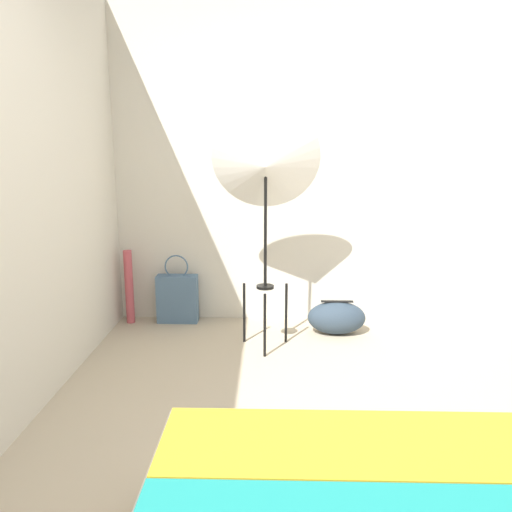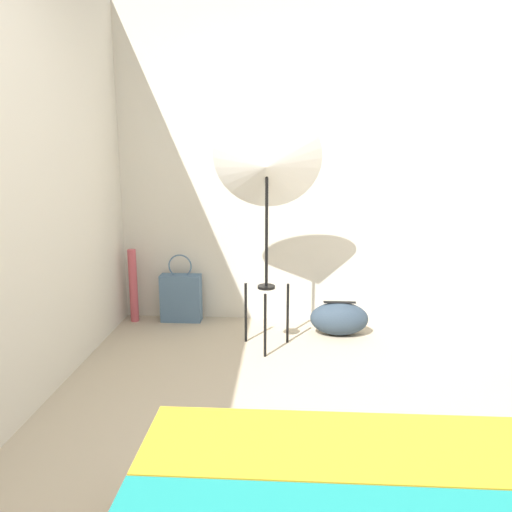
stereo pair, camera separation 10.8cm
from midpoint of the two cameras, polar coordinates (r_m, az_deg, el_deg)
wall_back at (r=4.17m, az=7.12°, el=10.11°), size 8.00×0.05×2.60m
wall_side_left at (r=2.98m, az=-23.90°, el=8.44°), size 0.05×8.00×2.60m
photo_umbrella at (r=3.49m, az=2.15°, el=10.46°), size 0.77×0.44×1.74m
tote_bag at (r=4.28m, az=-7.84°, el=-4.69°), size 0.34×0.13×0.58m
duffel_bag at (r=4.02m, az=10.25°, el=-7.06°), size 0.46×0.26×0.27m
paper_roll at (r=4.32m, az=-13.15°, el=-3.34°), size 0.07×0.07×0.62m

